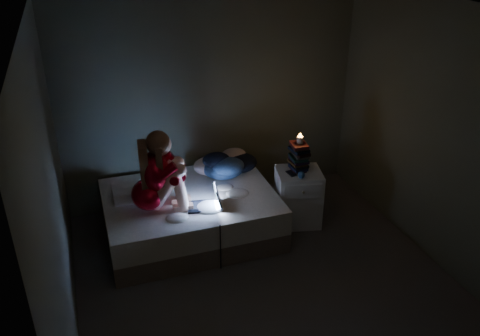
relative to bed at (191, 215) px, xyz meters
name	(u,v)px	position (x,y,z in m)	size (l,w,h in m)	color
floor	(268,285)	(0.50, -1.10, -0.26)	(3.60, 3.80, 0.02)	#393634
ceiling	(277,11)	(0.50, -1.10, 2.36)	(3.60, 3.80, 0.02)	silver
wall_back	(212,99)	(0.50, 0.81, 1.05)	(3.60, 0.02, 2.60)	#45483E
wall_front	(403,317)	(0.50, -3.01, 1.05)	(3.60, 0.02, 2.60)	#45483E
wall_left	(52,201)	(-1.31, -1.10, 1.05)	(0.02, 3.80, 2.60)	#45483E
wall_right	(444,140)	(2.31, -1.10, 1.05)	(0.02, 3.80, 2.60)	#45483E
bed	(191,215)	(0.00, 0.00, 0.00)	(1.85, 1.39, 0.51)	#B4AEA1
pillow	(133,192)	(-0.59, 0.16, 0.32)	(0.43, 0.30, 0.12)	silver
woman	(147,173)	(-0.46, -0.17, 0.69)	(0.54, 0.36, 0.88)	maroon
laptop	(204,197)	(0.08, -0.30, 0.38)	(0.36, 0.25, 0.25)	black
clothes_pile	(224,163)	(0.49, 0.32, 0.41)	(0.53, 0.43, 0.32)	navy
nightstand	(298,197)	(1.25, -0.15, 0.08)	(0.50, 0.44, 0.66)	silver
book_stack	(299,158)	(1.25, -0.10, 0.56)	(0.19, 0.25, 0.31)	black
candle	(300,142)	(1.25, -0.10, 0.76)	(0.07, 0.07, 0.08)	beige
phone	(293,174)	(1.14, -0.19, 0.41)	(0.07, 0.14, 0.01)	black
blue_orb	(304,175)	(1.23, -0.30, 0.45)	(0.08, 0.08, 0.08)	#2B5283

